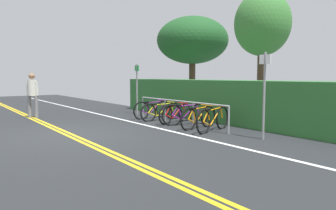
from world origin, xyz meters
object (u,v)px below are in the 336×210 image
at_px(bicycle_0, 152,109).
at_px(tree_mid, 262,25).
at_px(bicycle_2, 175,113).
at_px(sign_post_far, 264,87).
at_px(bicycle_1, 161,111).
at_px(pedestrian, 32,92).
at_px(bike_rack, 178,106).
at_px(bicycle_4, 199,117).
at_px(tree_near_left, 192,41).
at_px(sign_post_near, 137,84).
at_px(bicycle_5, 213,119).
at_px(bicycle_3, 186,114).

relative_size(bicycle_0, tree_mid, 0.35).
distance_m(bicycle_2, tree_mid, 4.96).
bearing_deg(bicycle_2, sign_post_far, 0.92).
bearing_deg(tree_mid, bicycle_1, -113.06).
distance_m(bicycle_0, pedestrian, 4.72).
bearing_deg(bike_rack, sign_post_far, 2.50).
bearing_deg(bicycle_4, tree_near_left, 141.46).
distance_m(bicycle_0, sign_post_far, 5.17).
bearing_deg(sign_post_near, bicycle_4, -4.26).
bearing_deg(bicycle_1, sign_post_near, 173.94).
relative_size(bike_rack, sign_post_far, 2.08).
xyz_separation_m(bicycle_1, tree_near_left, (-2.42, 3.57, 3.01)).
relative_size(bicycle_1, tree_mid, 0.36).
relative_size(bicycle_1, bicycle_2, 1.05).
xyz_separation_m(bicycle_0, bicycle_5, (3.45, -0.13, 0.02)).
bearing_deg(sign_post_far, sign_post_near, 179.07).
bearing_deg(pedestrian, bicycle_4, 31.81).
bearing_deg(sign_post_near, bicycle_1, -6.06).
bearing_deg(tree_mid, bicycle_4, -80.88).
height_order(bicycle_0, pedestrian, pedestrian).
bearing_deg(bicycle_2, tree_near_left, 132.51).
distance_m(bicycle_1, pedestrian, 5.10).
xyz_separation_m(bicycle_1, sign_post_near, (-2.09, 0.22, 0.96)).
relative_size(bike_rack, bicycle_4, 2.77).
bearing_deg(bicycle_1, bicycle_0, 175.51).
relative_size(sign_post_near, sign_post_far, 0.96).
height_order(bicycle_3, bicycle_4, bicycle_3).
bearing_deg(sign_post_near, bicycle_2, -3.25).
relative_size(bicycle_4, sign_post_near, 0.78).
distance_m(sign_post_near, sign_post_far, 6.51).
xyz_separation_m(bicycle_4, tree_mid, (-0.61, 3.80, 3.25)).
distance_m(sign_post_far, tree_near_left, 7.92).
relative_size(bicycle_4, sign_post_far, 0.75).
bearing_deg(tree_mid, pedestrian, -124.76).
distance_m(bicycle_0, sign_post_near, 1.74).
xyz_separation_m(bike_rack, tree_mid, (0.49, 3.73, 3.00)).
relative_size(pedestrian, tree_near_left, 0.39).
bearing_deg(tree_near_left, bicycle_4, -38.54).
bearing_deg(bicycle_0, sign_post_near, 173.25).
height_order(bicycle_1, tree_near_left, tree_near_left).
height_order(bicycle_4, sign_post_far, sign_post_far).
relative_size(bicycle_2, pedestrian, 0.98).
xyz_separation_m(bicycle_2, bicycle_3, (0.58, -0.02, 0.03)).
bearing_deg(bicycle_2, bike_rack, -17.35).
distance_m(bicycle_3, tree_mid, 4.89).
xyz_separation_m(bicycle_1, bicycle_4, (2.18, -0.10, 0.02)).
bearing_deg(sign_post_far, bicycle_1, -178.51).
bearing_deg(bicycle_1, bicycle_2, 4.09).
relative_size(bicycle_2, tree_near_left, 0.38).
bearing_deg(tree_near_left, bicycle_0, -63.21).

